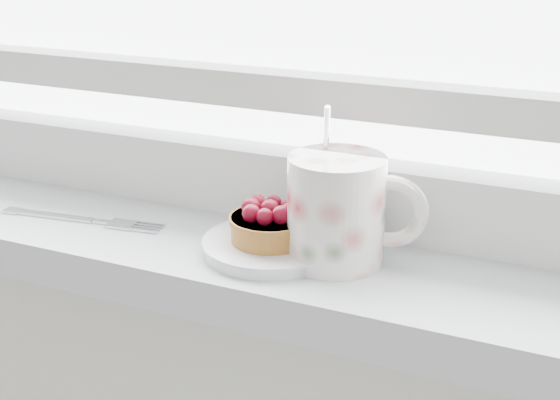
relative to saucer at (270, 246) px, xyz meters
The scene contains 4 objects.
saucer is the anchor object (origin of this frame).
raspberry_tart 0.02m from the saucer, 119.01° to the right, with size 0.07×0.07×0.04m.
floral_mug 0.08m from the saucer, ahead, with size 0.13×0.10×0.14m.
fork 0.21m from the saucer, behind, with size 0.18×0.04×0.00m.
Camera 1 is at (0.30, 1.29, 1.23)m, focal length 50.00 mm.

